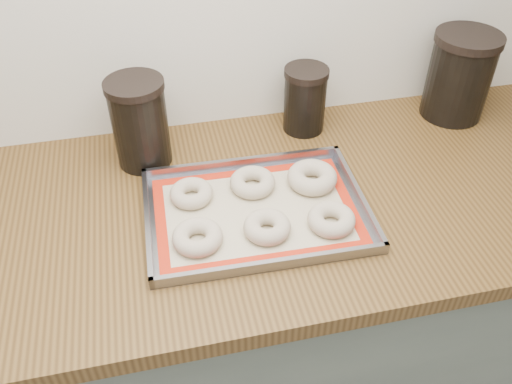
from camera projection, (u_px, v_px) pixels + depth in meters
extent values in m
cube|color=slate|center=(336.00, 312.00, 1.52)|extent=(3.00, 0.65, 0.86)
cube|color=brown|center=(355.00, 191.00, 1.23)|extent=(3.06, 0.68, 0.04)
cube|color=gray|center=(256.00, 213.00, 1.14)|extent=(0.47, 0.34, 0.00)
cube|color=gray|center=(243.00, 163.00, 1.25)|extent=(0.46, 0.02, 0.02)
cube|color=gray|center=(273.00, 265.00, 1.02)|extent=(0.46, 0.02, 0.02)
cube|color=gray|center=(148.00, 223.00, 1.10)|extent=(0.02, 0.33, 0.02)
cube|color=gray|center=(358.00, 195.00, 1.17)|extent=(0.02, 0.33, 0.02)
cube|color=#C6B793|center=(256.00, 212.00, 1.14)|extent=(0.43, 0.30, 0.00)
cube|color=red|center=(245.00, 172.00, 1.24)|extent=(0.42, 0.03, 0.00)
cube|color=red|center=(270.00, 258.00, 1.04)|extent=(0.42, 0.03, 0.00)
cube|color=red|center=(161.00, 224.00, 1.11)|extent=(0.03, 0.25, 0.00)
cube|color=red|center=(346.00, 199.00, 1.17)|extent=(0.03, 0.25, 0.00)
torus|color=#C4B298|center=(197.00, 237.00, 1.06)|extent=(0.13, 0.13, 0.03)
torus|color=#C4B298|center=(267.00, 227.00, 1.08)|extent=(0.10, 0.10, 0.03)
torus|color=#C4B298|center=(331.00, 220.00, 1.10)|extent=(0.13, 0.13, 0.03)
torus|color=#C4B298|center=(191.00, 193.00, 1.16)|extent=(0.10, 0.10, 0.03)
torus|color=#C4B298|center=(252.00, 182.00, 1.19)|extent=(0.12, 0.12, 0.03)
torus|color=#C4B298|center=(312.00, 177.00, 1.20)|extent=(0.12, 0.12, 0.04)
cylinder|color=black|center=(140.00, 126.00, 1.22)|extent=(0.12, 0.12, 0.19)
cylinder|color=black|center=(134.00, 85.00, 1.15)|extent=(0.13, 0.13, 0.02)
cylinder|color=black|center=(305.00, 103.00, 1.34)|extent=(0.10, 0.10, 0.15)
cylinder|color=black|center=(307.00, 72.00, 1.28)|extent=(0.11, 0.11, 0.02)
cylinder|color=black|center=(458.00, 79.00, 1.37)|extent=(0.16, 0.16, 0.20)
cylinder|color=black|center=(470.00, 38.00, 1.30)|extent=(0.16, 0.16, 0.02)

